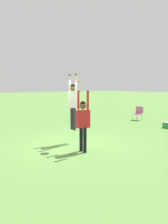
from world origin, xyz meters
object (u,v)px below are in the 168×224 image
object	(u,v)px
person_jumping	(73,100)
cooler_box	(168,125)
person_defending	(83,119)
frisbee	(78,81)

from	to	relation	value
person_jumping	cooler_box	bearing A→B (deg)	13.08
cooler_box	person_defending	bearing A→B (deg)	-85.93
person_defending	frisbee	world-z (taller)	frisbee
person_defending	cooler_box	xyz separation A→B (m)	(-0.44, 6.24, -0.99)
person_jumping	frisbee	bearing A→B (deg)	-84.53
person_jumping	person_defending	size ratio (longest dim) A/B	1.02
person_defending	frisbee	size ratio (longest dim) A/B	7.88
person_defending	frisbee	distance (m)	1.47
person_defending	cooler_box	bearing A→B (deg)	-155.75
person_defending	cooler_box	size ratio (longest dim) A/B	4.76
person_jumping	person_defending	bearing A→B (deg)	-90.00
person_jumping	frisbee	distance (m)	0.91
person_jumping	cooler_box	distance (m)	6.06
frisbee	cooler_box	xyz separation A→B (m)	(0.19, 5.95, -2.28)
person_defending	frisbee	bearing A→B (deg)	-94.33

